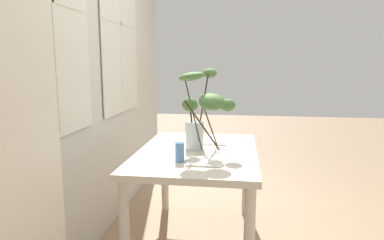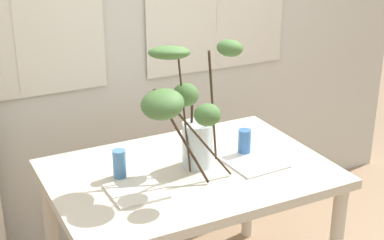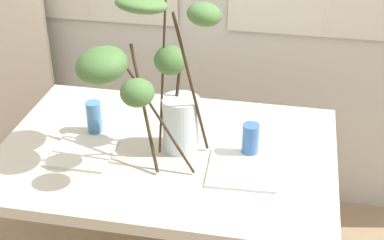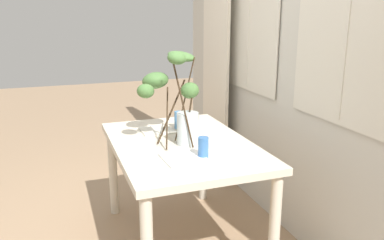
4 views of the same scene
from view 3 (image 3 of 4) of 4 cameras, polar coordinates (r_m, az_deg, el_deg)
dining_table at (r=2.27m, az=-2.56°, el=-5.10°), size 1.32×0.91×0.77m
vase_with_branches at (r=2.04m, az=-3.84°, el=4.04°), size 0.57×0.46×0.64m
drinking_glass_blue_left at (r=2.34m, az=-9.87°, el=0.31°), size 0.06×0.06×0.13m
drinking_glass_blue_right at (r=2.17m, az=5.93°, el=-1.98°), size 0.06×0.06×0.13m
plate_square_left at (r=2.23m, az=-10.97°, el=-3.24°), size 0.23×0.23×0.01m
plate_square_right at (r=2.10m, az=5.13°, el=-4.99°), size 0.26×0.26×0.01m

